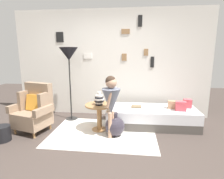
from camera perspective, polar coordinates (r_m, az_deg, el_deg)
ground_plane at (r=3.09m, az=-5.13°, el=-19.25°), size 12.00×12.00×0.00m
gallery_wall at (r=4.59m, az=-0.40°, el=8.08°), size 4.80×0.12×2.60m
rug at (r=3.73m, az=-2.80°, el=-13.44°), size 2.04×1.44×0.01m
armchair at (r=4.03m, az=-23.16°, el=-5.84°), size 0.85×0.73×0.97m
daybed at (r=4.11m, az=12.18°, el=-8.35°), size 1.92×0.84×0.40m
pillow_head at (r=4.27m, az=22.55°, el=-4.08°), size 0.18×0.14×0.19m
pillow_mid at (r=4.00m, az=20.75°, el=-4.91°), size 0.21×0.14×0.20m
pillow_back at (r=4.11m, az=18.43°, el=-4.52°), size 0.20×0.13×0.17m
side_table at (r=3.74m, az=-4.00°, el=-6.96°), size 0.57×0.57×0.55m
vase_striped at (r=3.63m, az=-4.04°, el=-3.16°), size 0.19×0.19×0.26m
floor_lamp at (r=4.27m, az=-13.36°, el=9.93°), size 0.42×0.42×1.69m
person_child at (r=3.30m, az=-0.27°, el=-2.93°), size 0.34×0.34×1.17m
book_on_daybed at (r=4.04m, az=7.65°, el=-5.32°), size 0.23×0.17×0.03m
demijohn_near at (r=3.55m, az=0.91°, el=-11.38°), size 0.38×0.38×0.46m
magazine_basket at (r=3.92m, az=-31.08°, el=-11.71°), size 0.28×0.28×0.28m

